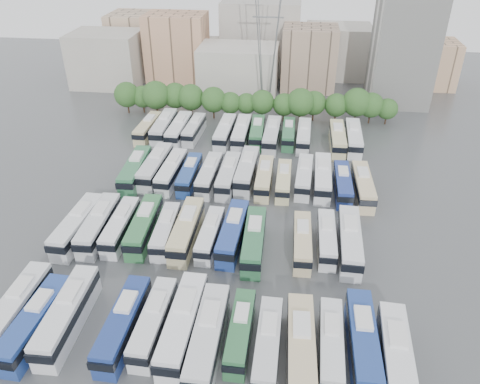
# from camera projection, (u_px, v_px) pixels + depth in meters

# --- Properties ---
(ground) EXTENTS (220.00, 220.00, 0.00)m
(ground) POSITION_uv_depth(u_px,v_px,m) (227.00, 222.00, 72.81)
(ground) COLOR #424447
(ground) RESTS_ON ground
(tree_line) EXTENTS (65.03, 7.77, 8.27)m
(tree_line) POSITION_uv_depth(u_px,v_px,m) (249.00, 100.00, 106.32)
(tree_line) COLOR black
(tree_line) RESTS_ON ground
(city_buildings) EXTENTS (102.00, 35.00, 20.00)m
(city_buildings) POSITION_uv_depth(u_px,v_px,m) (239.00, 50.00, 130.44)
(city_buildings) COLOR #9E998E
(city_buildings) RESTS_ON ground
(apartment_tower) EXTENTS (14.00, 14.00, 26.00)m
(apartment_tower) POSITION_uv_depth(u_px,v_px,m) (403.00, 49.00, 111.58)
(apartment_tower) COLOR silver
(apartment_tower) RESTS_ON ground
(electricity_pylon) EXTENTS (9.00, 6.91, 33.83)m
(electricity_pylon) POSITION_uv_depth(u_px,v_px,m) (268.00, 28.00, 105.29)
(electricity_pylon) COLOR slate
(electricity_pylon) RESTS_ON ground
(bus_r0_s0) EXTENTS (2.86, 13.07, 4.10)m
(bus_r0_s0) POSITION_uv_depth(u_px,v_px,m) (17.00, 308.00, 54.37)
(bus_r0_s0) COLOR silver
(bus_r0_s0) RESTS_ON ground
(bus_r0_s1) EXTENTS (3.29, 12.86, 4.00)m
(bus_r0_s1) POSITION_uv_depth(u_px,v_px,m) (36.00, 322.00, 52.63)
(bus_r0_s1) COLOR navy
(bus_r0_s1) RESTS_ON ground
(bus_r0_s2) EXTENTS (3.27, 13.54, 4.23)m
(bus_r0_s2) POSITION_uv_depth(u_px,v_px,m) (67.00, 314.00, 53.47)
(bus_r0_s2) COLOR silver
(bus_r0_s2) RESTS_ON ground
(bus_r0_s4) EXTENTS (2.92, 12.71, 3.98)m
(bus_r0_s4) POSITION_uv_depth(u_px,v_px,m) (123.00, 323.00, 52.46)
(bus_r0_s4) COLOR navy
(bus_r0_s4) RESTS_ON ground
(bus_r0_s5) EXTENTS (2.80, 11.89, 3.72)m
(bus_r0_s5) POSITION_uv_depth(u_px,v_px,m) (154.00, 322.00, 52.85)
(bus_r0_s5) COLOR silver
(bus_r0_s5) RESTS_ON ground
(bus_r0_s6) EXTENTS (3.20, 13.72, 4.29)m
(bus_r0_s6) POSITION_uv_depth(u_px,v_px,m) (183.00, 324.00, 52.18)
(bus_r0_s6) COLOR white
(bus_r0_s6) RESTS_ON ground
(bus_r0_s7) EXTENTS (2.95, 13.50, 4.23)m
(bus_r0_s7) POSITION_uv_depth(u_px,v_px,m) (208.00, 337.00, 50.59)
(bus_r0_s7) COLOR silver
(bus_r0_s7) RESTS_ON ground
(bus_r0_s8) EXTENTS (2.46, 10.92, 3.42)m
(bus_r0_s8) POSITION_uv_depth(u_px,v_px,m) (240.00, 331.00, 51.82)
(bus_r0_s8) COLOR #2B653B
(bus_r0_s8) RESTS_ON ground
(bus_r0_s9) EXTENTS (2.66, 11.67, 3.65)m
(bus_r0_s9) POSITION_uv_depth(u_px,v_px,m) (268.00, 344.00, 50.14)
(bus_r0_s9) COLOR silver
(bus_r0_s9) RESTS_ON ground
(bus_r0_s10) EXTENTS (3.38, 13.44, 4.19)m
(bus_r0_s10) POSITION_uv_depth(u_px,v_px,m) (301.00, 349.00, 49.28)
(bus_r0_s10) COLOR #CAB58A
(bus_r0_s10) RESTS_ON ground
(bus_r0_s11) EXTENTS (2.81, 11.60, 3.62)m
(bus_r0_s11) POSITION_uv_depth(u_px,v_px,m) (331.00, 345.00, 50.07)
(bus_r0_s11) COLOR silver
(bus_r0_s11) RESTS_ON ground
(bus_r0_s12) EXTENTS (2.89, 13.01, 4.08)m
(bus_r0_s12) POSITION_uv_depth(u_px,v_px,m) (363.00, 341.00, 50.21)
(bus_r0_s12) COLOR navy
(bus_r0_s12) RESTS_ON ground
(bus_r0_s13) EXTENTS (3.54, 13.43, 4.17)m
(bus_r0_s13) POSITION_uv_depth(u_px,v_px,m) (396.00, 359.00, 48.16)
(bus_r0_s13) COLOR silver
(bus_r0_s13) RESTS_ON ground
(bus_r1_s0) EXTENTS (3.34, 13.32, 4.15)m
(bus_r1_s0) POSITION_uv_depth(u_px,v_px,m) (78.00, 225.00, 68.55)
(bus_r1_s0) COLOR silver
(bus_r1_s0) RESTS_ON ground
(bus_r1_s1) EXTENTS (3.24, 13.00, 4.05)m
(bus_r1_s1) POSITION_uv_depth(u_px,v_px,m) (99.00, 224.00, 68.81)
(bus_r1_s1) COLOR silver
(bus_r1_s1) RESTS_ON ground
(bus_r1_s2) EXTENTS (2.83, 11.95, 3.74)m
(bus_r1_s2) POSITION_uv_depth(u_px,v_px,m) (121.00, 226.00, 68.74)
(bus_r1_s2) COLOR silver
(bus_r1_s2) RESTS_ON ground
(bus_r1_s3) EXTENTS (3.31, 12.89, 4.01)m
(bus_r1_s3) POSITION_uv_depth(u_px,v_px,m) (144.00, 225.00, 68.62)
(bus_r1_s3) COLOR #2F6E3E
(bus_r1_s3) RESTS_ON ground
(bus_r1_s4) EXTENTS (2.98, 11.33, 3.52)m
(bus_r1_s4) POSITION_uv_depth(u_px,v_px,m) (166.00, 230.00, 67.99)
(bus_r1_s4) COLOR silver
(bus_r1_s4) RESTS_ON ground
(bus_r1_s5) EXTENTS (2.87, 13.12, 4.11)m
(bus_r1_s5) POSITION_uv_depth(u_px,v_px,m) (187.00, 230.00, 67.60)
(bus_r1_s5) COLOR #C7BA89
(bus_r1_s5) RESTS_ON ground
(bus_r1_s6) EXTENTS (2.75, 11.05, 3.44)m
(bus_r1_s6) POSITION_uv_depth(u_px,v_px,m) (210.00, 234.00, 67.21)
(bus_r1_s6) COLOR silver
(bus_r1_s6) RESTS_ON ground
(bus_r1_s7) EXTENTS (3.39, 13.04, 4.06)m
(bus_r1_s7) POSITION_uv_depth(u_px,v_px,m) (233.00, 232.00, 67.16)
(bus_r1_s7) COLOR navy
(bus_r1_s7) RESTS_ON ground
(bus_r1_s8) EXTENTS (3.07, 12.88, 4.02)m
(bus_r1_s8) POSITION_uv_depth(u_px,v_px,m) (254.00, 240.00, 65.53)
(bus_r1_s8) COLOR #2B663F
(bus_r1_s8) RESTS_ON ground
(bus_r1_s10) EXTENTS (2.73, 11.47, 3.58)m
(bus_r1_s10) POSITION_uv_depth(u_px,v_px,m) (302.00, 241.00, 65.68)
(bus_r1_s10) COLOR #CCB98C
(bus_r1_s10) RESTS_ON ground
(bus_r1_s11) EXTENTS (2.48, 11.21, 3.51)m
(bus_r1_s11) POSITION_uv_depth(u_px,v_px,m) (327.00, 238.00, 66.36)
(bus_r1_s11) COLOR silver
(bus_r1_s11) RESTS_ON ground
(bus_r1_s12) EXTENTS (3.27, 13.42, 4.19)m
(bus_r1_s12) POSITION_uv_depth(u_px,v_px,m) (350.00, 241.00, 65.33)
(bus_r1_s12) COLOR silver
(bus_r1_s12) RESTS_ON ground
(bus_r2_s1) EXTENTS (3.60, 13.55, 4.21)m
(bus_r2_s1) POSITION_uv_depth(u_px,v_px,m) (135.00, 170.00, 83.00)
(bus_r2_s1) COLOR #2F6D45
(bus_r2_s1) RESTS_ON ground
(bus_r2_s2) EXTENTS (3.34, 13.56, 4.23)m
(bus_r2_s2) POSITION_uv_depth(u_px,v_px,m) (155.00, 166.00, 84.09)
(bus_r2_s2) COLOR silver
(bus_r2_s2) RESTS_ON ground
(bus_r2_s3) EXTENTS (3.18, 12.62, 3.93)m
(bus_r2_s3) POSITION_uv_depth(u_px,v_px,m) (172.00, 171.00, 82.86)
(bus_r2_s3) COLOR silver
(bus_r2_s3) RESTS_ON ground
(bus_r2_s4) EXTENTS (2.55, 11.62, 3.65)m
(bus_r2_s4) POSITION_uv_depth(u_px,v_px,m) (190.00, 174.00, 82.25)
(bus_r2_s4) COLOR navy
(bus_r2_s4) RESTS_ON ground
(bus_r2_s5) EXTENTS (3.03, 12.24, 3.82)m
(bus_r2_s5) POSITION_uv_depth(u_px,v_px,m) (209.00, 175.00, 81.92)
(bus_r2_s5) COLOR silver
(bus_r2_s5) RESTS_ON ground
(bus_r2_s6) EXTENTS (3.01, 12.60, 3.94)m
(bus_r2_s6) POSITION_uv_depth(u_px,v_px,m) (228.00, 175.00, 81.64)
(bus_r2_s6) COLOR silver
(bus_r2_s6) RESTS_ON ground
(bus_r2_s7) EXTENTS (3.32, 13.43, 4.19)m
(bus_r2_s7) POSITION_uv_depth(u_px,v_px,m) (247.00, 170.00, 82.88)
(bus_r2_s7) COLOR silver
(bus_r2_s7) RESTS_ON ground
(bus_r2_s8) EXTENTS (2.59, 11.83, 3.71)m
(bus_r2_s8) POSITION_uv_depth(u_px,v_px,m) (264.00, 178.00, 81.10)
(bus_r2_s8) COLOR beige
(bus_r2_s8) RESTS_ON ground
(bus_r2_s9) EXTENTS (2.45, 11.11, 3.49)m
(bus_r2_s9) POSITION_uv_depth(u_px,v_px,m) (284.00, 180.00, 80.50)
(bus_r2_s9) COLOR beige
(bus_r2_s9) RESTS_ON ground
(bus_r2_s10) EXTENTS (3.20, 12.12, 3.77)m
(bus_r2_s10) POSITION_uv_depth(u_px,v_px,m) (304.00, 176.00, 81.45)
(bus_r2_s10) COLOR silver
(bus_r2_s10) RESTS_ON ground
(bus_r2_s11) EXTENTS (3.10, 13.05, 4.08)m
(bus_r2_s11) POSITION_uv_depth(u_px,v_px,m) (322.00, 177.00, 80.88)
(bus_r2_s11) COLOR white
(bus_r2_s11) RESTS_ON ground
(bus_r2_s12) EXTENTS (2.71, 11.90, 3.73)m
(bus_r2_s12) POSITION_uv_depth(u_px,v_px,m) (343.00, 184.00, 79.32)
(bus_r2_s12) COLOR navy
(bus_r2_s12) RESTS_ON ground
(bus_r2_s13) EXTENTS (3.10, 12.66, 3.95)m
(bus_r2_s13) POSITION_uv_depth(u_px,v_px,m) (363.00, 186.00, 78.50)
(bus_r2_s13) COLOR beige
(bus_r2_s13) RESTS_ON ground
(bus_r3_s0) EXTENTS (3.07, 12.17, 3.79)m
(bus_r3_s0) POSITION_uv_depth(u_px,v_px,m) (148.00, 128.00, 99.38)
(bus_r3_s0) COLOR #C7B889
(bus_r3_s0) RESTS_ON ground
(bus_r3_s1) EXTENTS (3.10, 13.52, 4.23)m
(bus_r3_s1) POSITION_uv_depth(u_px,v_px,m) (164.00, 127.00, 99.28)
(bus_r3_s1) COLOR silver
(bus_r3_s1) RESTS_ON ground
(bus_r3_s2) EXTENTS (3.09, 13.11, 4.10)m
(bus_r3_s2) POSITION_uv_depth(u_px,v_px,m) (179.00, 129.00, 98.31)
(bus_r3_s2) COLOR silver
(bus_r3_s2) RESTS_ON ground
(bus_r3_s3) EXTENTS (3.07, 11.82, 3.68)m
(bus_r3_s3) POSITION_uv_depth(u_px,v_px,m) (194.00, 129.00, 98.98)
(bus_r3_s3) COLOR silver
(bus_r3_s3) RESTS_ON ground
(bus_r3_s5) EXTENTS (3.20, 13.05, 4.07)m
(bus_r3_s5) POSITION_uv_depth(u_px,v_px,m) (225.00, 132.00, 97.23)
(bus_r3_s5) COLOR silver
(bus_r3_s5) RESTS_ON ground
(bus_r3_s6) EXTENTS (2.89, 12.99, 4.07)m
(bus_r3_s6) POSITION_uv_depth(u_px,v_px,m) (241.00, 133.00, 96.95)
(bus_r3_s6) COLOR silver
(bus_r3_s6) RESTS_ON ground
(bus_r3_s7) EXTENTS (3.02, 12.25, 3.82)m
(bus_r3_s7) POSITION_uv_depth(u_px,v_px,m) (257.00, 132.00, 97.51)
(bus_r3_s7) COLOR #2D693D
(bus_r3_s7) RESTS_ON ground
(bus_r3_s8) EXTENTS (3.23, 13.27, 4.14)m
(bus_r3_s8) POSITION_uv_depth(u_px,v_px,m) (272.00, 135.00, 95.93)
(bus_r3_s8) COLOR silver
(bus_r3_s8) RESTS_ON ground
(bus_r3_s9) EXTENTS (2.58, 11.52, 3.61)m
(bus_r3_s9) POSITION_uv_depth(u_px,v_px,m) (288.00, 133.00, 97.14)
(bus_r3_s9) COLOR #2C6840
(bus_r3_s9) RESTS_ON ground
(bus_r3_s10) EXTENTS (3.02, 12.35, 3.85)m
(bus_r3_s10) POSITION_uv_depth(u_px,v_px,m) (304.00, 136.00, 95.93)
(bus_r3_s10) COLOR silver
(bus_r3_s10) RESTS_ON ground
(bus_r3_s12) EXTENTS (2.91, 13.01, 4.08)m
(bus_r3_s12) POSITION_uv_depth(u_px,v_px,m) (337.00, 139.00, 94.45)
(bus_r3_s12) COLOR beige
(bus_r3_s12) RESTS_ON ground
(bus_r3_s13) EXTENTS (3.22, 13.40, 4.18)m
(bus_r3_s13) POSITION_uv_depth(u_px,v_px,m) (354.00, 138.00, 94.61)
(bus_r3_s13) COLOR silver
(bus_r3_s13) RESTS_ON ground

